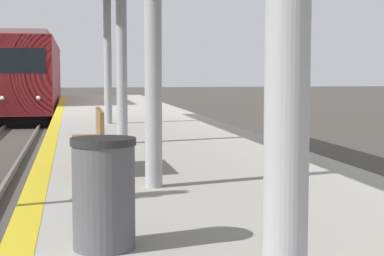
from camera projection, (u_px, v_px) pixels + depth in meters
The scene contains 3 objects.
train at pixel (33, 76), 36.37m from camera, with size 2.68×19.71×4.27m.
trash_bin at pixel (104, 193), 5.34m from camera, with size 0.55×0.55×0.93m.
bench at pixel (91, 139), 9.49m from camera, with size 0.44×1.55×0.92m.
Camera 1 is at (2.12, -1.05, 2.43)m, focal length 60.00 mm.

